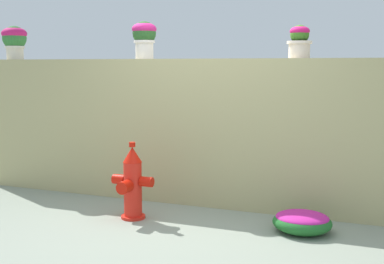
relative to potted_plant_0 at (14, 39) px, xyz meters
The scene contains 7 objects.
ground_plane 3.54m from the potted_plant_0, 18.90° to the right, with size 24.00×24.00×0.00m, color gray.
stone_wall 3.01m from the potted_plant_0, ahead, with size 6.24×0.39×1.68m, color tan.
potted_plant_0 is the anchor object (origin of this frame).
potted_plant_1 1.91m from the potted_plant_0, ahead, with size 0.30×0.30×0.45m.
potted_plant_2 3.77m from the potted_plant_0, ahead, with size 0.27×0.27×0.35m.
fire_hydrant 2.86m from the potted_plant_0, 21.79° to the right, with size 0.46×0.37×0.82m.
flower_bush_left 4.42m from the potted_plant_0, ahead, with size 0.57×0.52×0.22m.
Camera 1 is at (1.93, -4.58, 1.61)m, focal length 47.90 mm.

